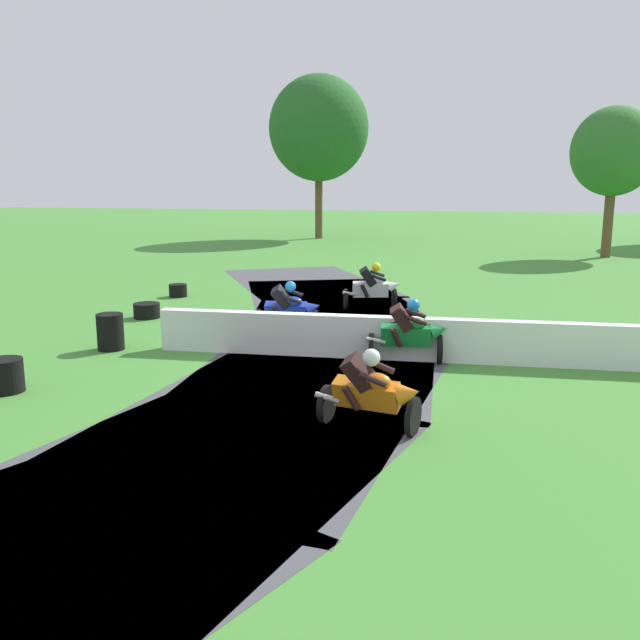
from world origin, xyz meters
The scene contains 13 objects.
ground_plane centered at (0.00, 0.00, 0.00)m, with size 120.00×120.00×0.00m, color #428433.
track_asphalt centered at (-1.07, -0.01, 0.00)m, with size 8.97×29.22×0.01m.
safety_barrier centered at (5.17, 0.04, 0.45)m, with size 0.30×17.59×0.90m, color white.
motorcycle_lead_orange centered at (1.45, -4.25, 0.63)m, with size 1.70×1.09×1.42m.
motorcycle_chase_green centered at (1.79, -0.27, 0.65)m, with size 1.68×0.85×1.43m.
motorcycle_trailing_blue centered at (-1.21, 1.85, 0.63)m, with size 1.68×0.91×1.42m.
motorcycle_fourth_white centered at (0.44, 5.34, 0.65)m, with size 1.71×1.02×1.43m.
tire_stack_mid_a centered at (-5.14, -3.49, 0.30)m, with size 0.63×0.63×0.60m.
tire_stack_mid_b centered at (-4.75, -0.31, 0.40)m, with size 0.58×0.58×0.80m.
tire_stack_far centered at (-5.43, 3.08, 0.20)m, with size 0.70×0.70×0.40m.
tire_stack_extra_a centered at (-5.85, 6.37, 0.20)m, with size 0.56×0.56×0.40m.
tree_far_right centered at (9.71, 20.11, 4.78)m, with size 3.82×3.82×6.82m.
tree_mid_rise centered at (-5.22, 27.25, 6.41)m, with size 5.83×5.83×9.49m.
Camera 1 is at (2.51, -14.16, 3.80)m, focal length 39.12 mm.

